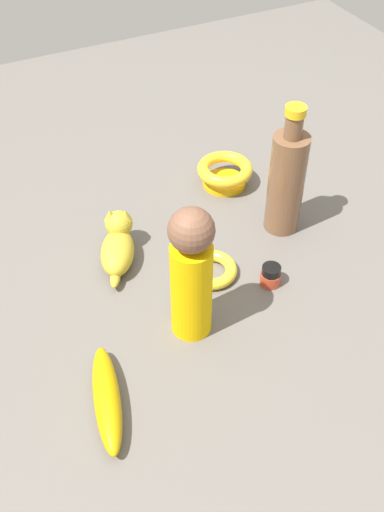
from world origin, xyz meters
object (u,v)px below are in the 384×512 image
at_px(cat_figurine, 118,244).
at_px(nail_polish_jar, 271,275).
at_px(banana, 107,398).
at_px(bangle, 211,270).
at_px(person_figure_adult, 191,273).
at_px(bottle_tall, 287,180).
at_px(bowl, 225,172).

bearing_deg(cat_figurine, nail_polish_jar, 50.72).
relative_size(cat_figurine, banana, 0.77).
bearing_deg(banana, bangle, -41.81).
relative_size(person_figure_adult, bangle, 2.58).
bearing_deg(bottle_tall, bowl, -167.78).
bearing_deg(person_figure_adult, bangle, 138.29).
xyz_separation_m(bottle_tall, banana, (0.24, -0.46, -0.09)).
relative_size(bangle, bottle_tall, 0.37).
xyz_separation_m(cat_figurine, bottle_tall, (0.05, 0.33, 0.08)).
height_order(cat_figurine, bangle, cat_figurine).
xyz_separation_m(nail_polish_jar, bangle, (-0.07, -0.09, -0.01)).
distance_m(person_figure_adult, nail_polish_jar, 0.21).
distance_m(cat_figurine, nail_polish_jar, 0.29).
bearing_deg(bangle, nail_polish_jar, 51.61).
distance_m(nail_polish_jar, bottle_tall, 0.19).
xyz_separation_m(cat_figurine, bangle, (0.11, 0.14, -0.02)).
xyz_separation_m(bowl, banana, (0.41, -0.42, -0.01)).
bearing_deg(cat_figurine, person_figure_adult, 13.26).
distance_m(cat_figurine, bottle_tall, 0.34).
bearing_deg(nail_polish_jar, banana, -72.29).
bearing_deg(bottle_tall, person_figure_adult, -60.37).
xyz_separation_m(bowl, nail_polish_jar, (0.30, -0.07, -0.01)).
xyz_separation_m(bowl, bangle, (0.23, -0.15, -0.02)).
bearing_deg(nail_polish_jar, person_figure_adult, -80.45).
bearing_deg(banana, bottle_tall, -48.10).
height_order(person_figure_adult, banana, person_figure_adult).
relative_size(person_figure_adult, bottle_tall, 0.94).
relative_size(bowl, banana, 0.62).
bearing_deg(nail_polish_jar, bangle, -128.39).
relative_size(nail_polish_jar, bangle, 0.42).
distance_m(person_figure_adult, bangle, 0.18).
distance_m(cat_figurine, bangle, 0.18).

